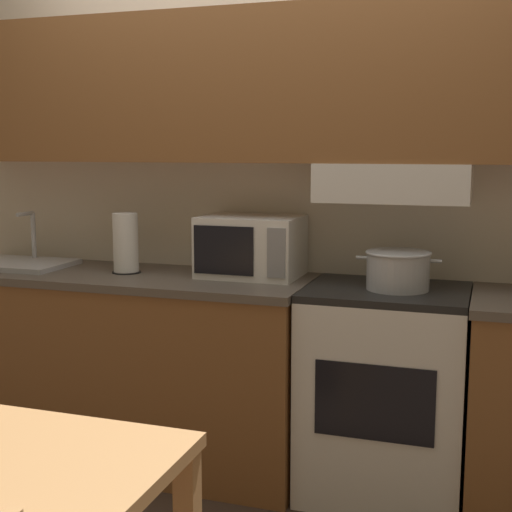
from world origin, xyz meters
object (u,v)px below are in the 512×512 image
(cooking_pot, at_px, (398,269))
(paper_towel_roll, at_px, (126,243))
(microwave, at_px, (251,246))
(stove_range, at_px, (384,392))
(sink_basin, at_px, (18,263))

(cooking_pot, distance_m, paper_towel_roll, 1.25)
(cooking_pot, xyz_separation_m, paper_towel_roll, (-1.25, 0.00, 0.05))
(cooking_pot, distance_m, microwave, 0.68)
(stove_range, xyz_separation_m, paper_towel_roll, (-1.20, -0.00, 0.58))
(stove_range, xyz_separation_m, microwave, (-0.62, 0.10, 0.58))
(cooking_pot, relative_size, sink_basin, 0.69)
(stove_range, xyz_separation_m, cooking_pot, (0.04, -0.01, 0.53))
(cooking_pot, bearing_deg, paper_towel_roll, 179.83)
(cooking_pot, height_order, microwave, microwave)
(cooking_pot, distance_m, sink_basin, 1.83)
(microwave, distance_m, sink_basin, 1.18)
(stove_range, relative_size, sink_basin, 1.79)
(stove_range, relative_size, cooking_pot, 2.59)
(sink_basin, bearing_deg, cooking_pot, 0.18)
(stove_range, distance_m, paper_towel_roll, 1.34)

